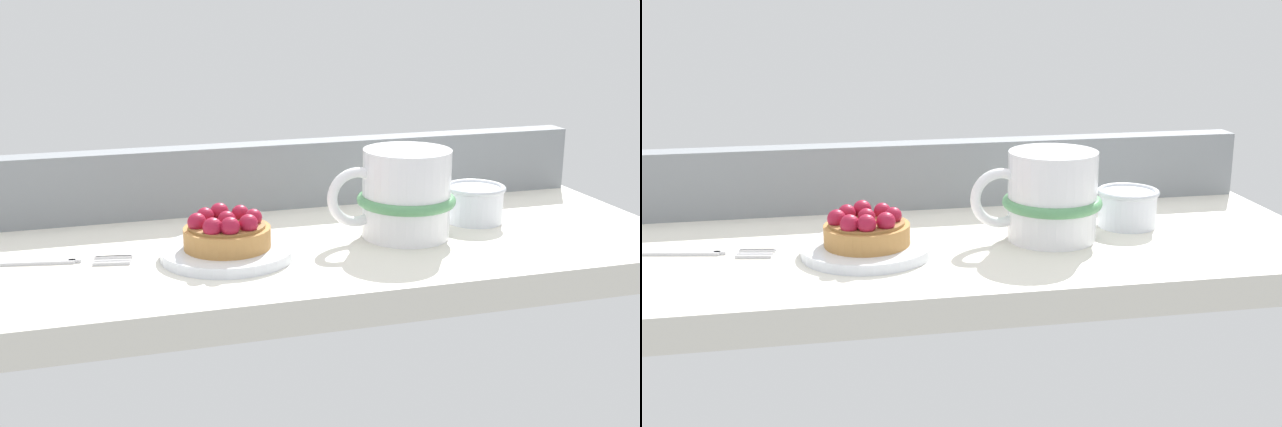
# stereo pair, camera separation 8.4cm
# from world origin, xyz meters

# --- Properties ---
(ground_plane) EXTENTS (0.86, 0.32, 0.03)m
(ground_plane) POSITION_xyz_m (0.00, 0.00, -0.02)
(ground_plane) COLOR silver
(window_rail_back) EXTENTS (0.84, 0.03, 0.08)m
(window_rail_back) POSITION_xyz_m (0.00, 0.14, 0.04)
(window_rail_back) COLOR gray
(window_rail_back) RESTS_ON ground_plane
(dessert_plate) EXTENTS (0.13, 0.13, 0.01)m
(dessert_plate) POSITION_xyz_m (-0.05, -0.03, 0.00)
(dessert_plate) COLOR silver
(dessert_plate) RESTS_ON ground_plane
(raspberry_tart) EXTENTS (0.08, 0.08, 0.04)m
(raspberry_tart) POSITION_xyz_m (-0.05, -0.03, 0.03)
(raspberry_tart) COLOR #B77F42
(raspberry_tart) RESTS_ON dessert_plate
(coffee_mug) EXTENTS (0.14, 0.10, 0.09)m
(coffee_mug) POSITION_xyz_m (0.14, -0.01, 0.05)
(coffee_mug) COLOR white
(coffee_mug) RESTS_ON ground_plane
(dessert_fork) EXTENTS (0.17, 0.05, 0.01)m
(dessert_fork) POSITION_xyz_m (-0.22, 0.00, 0.00)
(dessert_fork) COLOR silver
(dessert_fork) RESTS_ON ground_plane
(sugar_bowl) EXTENTS (0.07, 0.07, 0.04)m
(sugar_bowl) POSITION_xyz_m (0.24, 0.02, 0.02)
(sugar_bowl) COLOR silver
(sugar_bowl) RESTS_ON ground_plane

